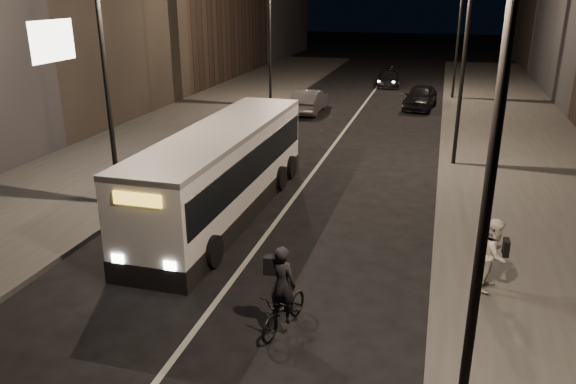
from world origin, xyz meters
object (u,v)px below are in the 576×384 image
Objects in this scene: streetlight_right_mid at (459,37)px; streetlight_right_far at (456,18)px; streetlight_right_near at (476,128)px; streetlight_left_far at (274,21)px; car_mid at (309,101)px; cyclist_on_bicycle at (284,302)px; pedestrian_woman at (494,254)px; streetlight_left_near at (110,50)px; city_bus at (224,168)px; car_far at (389,79)px; car_near at (420,97)px.

streetlight_right_mid is 16.00m from streetlight_right_far.
streetlight_right_near and streetlight_left_far have the same top height.
car_mid is (2.42, -0.68, -4.64)m from streetlight_left_far.
cyclist_on_bicycle is (-3.42, -13.65, -4.66)m from streetlight_right_mid.
car_mid is (-8.24, 9.32, -4.64)m from streetlight_right_mid.
streetlight_right_far is at bearing 21.56° from pedestrian_woman.
streetlight_left_near is at bearing -143.12° from streetlight_right_mid.
city_bus reaches higher than cyclist_on_bicycle.
city_bus reaches higher than car_mid.
streetlight_left_near is 29.68m from car_far.
streetlight_right_mid and streetlight_left_far have the same top height.
car_mid is (-8.24, 25.32, -4.64)m from streetlight_right_near.
pedestrian_woman is (4.51, 2.88, 0.37)m from cyclist_on_bicycle.
city_bus is (3.42, 0.58, -3.77)m from streetlight_left_near.
city_bus is (3.42, -17.42, -3.77)m from streetlight_left_far.
streetlight_right_far reaches higher than car_mid.
streetlight_right_far is at bearing 29.36° from streetlight_left_far.
streetlight_right_far is 0.74× the size of city_bus.
streetlight_left_near is at bearing 143.12° from streetlight_right_near.
streetlight_right_mid is at bearing -43.16° from streetlight_left_far.
streetlight_right_far is 8.06m from car_far.
streetlight_right_far is (0.00, 16.00, 0.00)m from streetlight_right_mid.
streetlight_right_near is at bearing -90.00° from streetlight_right_far.
streetlight_right_near reaches higher than pedestrian_woman.
streetlight_right_mid is at bearing 36.88° from streetlight_left_near.
car_near reaches higher than car_far.
car_mid is 1.07× the size of car_far.
car_near is (-2.82, 23.16, -0.34)m from pedestrian_woman.
streetlight_right_far reaches higher than car_near.
city_bus reaches higher than car_far.
streetlight_left_far is 3.85× the size of cyclist_on_bicycle.
streetlight_right_near is at bearing -87.94° from car_far.
city_bus is (-7.24, -23.42, -3.77)m from streetlight_right_far.
car_mid is at bearing -140.97° from streetlight_right_far.
cyclist_on_bicycle is 0.49× the size of car_near.
city_bus is at bearing 87.30° from pedestrian_woman.
streetlight_right_near and streetlight_right_far have the same top height.
car_near reaches higher than car_mid.
streetlight_right_mid is 4.43× the size of pedestrian_woman.
city_bus is 8.99m from pedestrian_woman.
car_near is (-1.73, -3.62, -4.62)m from streetlight_right_far.
streetlight_left_far is at bearing -124.92° from car_far.
streetlight_right_near is 37.23m from car_far.
streetlight_left_near is 1.85× the size of car_mid.
car_mid is at bearing 93.80° from city_bus.
streetlight_right_far is 1.99× the size of car_far.
streetlight_right_near is at bearing 107.71° from car_mid.
car_mid is at bearing 108.03° from streetlight_right_near.
city_bus is 7.36m from cyclist_on_bicycle.
car_near is at bearing 93.49° from streetlight_right_near.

